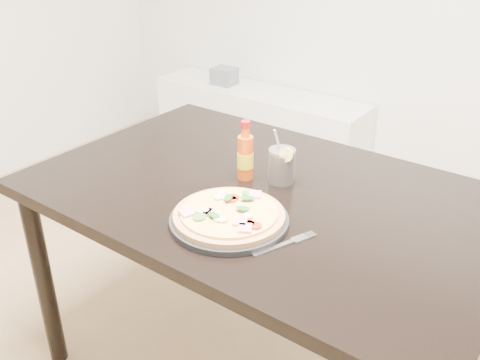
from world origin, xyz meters
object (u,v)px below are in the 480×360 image
Objects in this scene: plate at (229,220)px; hot_sauce_bottle at (245,156)px; pizza at (229,214)px; fork at (287,243)px; dining_table at (263,213)px; cola_cup at (282,166)px; media_console at (258,129)px.

hot_sauce_bottle reaches higher than plate.
plate is 0.28m from hot_sauce_bottle.
pizza is (-0.00, -0.00, 0.02)m from plate.
pizza reaches higher than plate.
plate is 0.18m from fork.
hot_sauce_bottle is (-0.12, 0.24, 0.07)m from plate.
plate is (0.03, -0.21, 0.09)m from dining_table.
dining_table is at bearing -100.02° from cola_cup.
plate reaches higher than fork.
dining_table is at bearing -54.71° from media_console.
pizza is at bearing -117.04° from plate.
fork is (0.18, 0.01, -0.01)m from plate.
plate is 0.29m from cola_cup.
dining_table is 4.40× the size of plate.
fork is 2.10m from media_console.
cola_cup reaches higher than fork.
dining_table is 1.80m from media_console.
fork reaches higher than dining_table.
hot_sauce_bottle is 0.11m from cola_cup.
hot_sauce_bottle is at bearing -56.66° from media_console.
pizza is at bearing -63.08° from hot_sauce_bottle.
plate is at bearing -156.78° from fork.
media_console is (-0.92, 1.40, -0.57)m from hot_sauce_bottle.
fork is (0.21, -0.21, 0.09)m from dining_table.
hot_sauce_bottle reaches higher than fork.
plate is 1.83× the size of cola_cup.
dining_table is 7.73× the size of fork.
hot_sauce_bottle is at bearing 163.53° from fork.
plate is at bearing -81.10° from dining_table.
cola_cup is 1.79m from media_console.
pizza reaches higher than fork.
cola_cup reaches higher than pizza.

